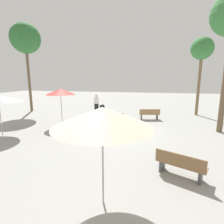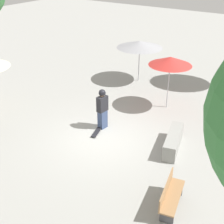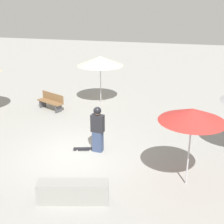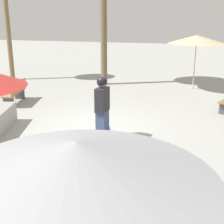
{
  "view_description": "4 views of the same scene",
  "coord_description": "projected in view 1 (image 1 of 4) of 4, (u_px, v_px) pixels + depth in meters",
  "views": [
    {
      "loc": [
        1.9,
        -10.04,
        3.25
      ],
      "look_at": [
        -0.09,
        -0.61,
        1.37
      ],
      "focal_mm": 28.0,
      "sensor_mm": 36.0,
      "label": 1
    },
    {
      "loc": [
        8.71,
        6.26,
        6.84
      ],
      "look_at": [
        -0.6,
        0.03,
        0.95
      ],
      "focal_mm": 50.0,
      "sensor_mm": 36.0,
      "label": 2
    },
    {
      "loc": [
        -3.85,
        9.65,
        5.56
      ],
      "look_at": [
        -1.1,
        -1.08,
        1.42
      ],
      "focal_mm": 50.0,
      "sensor_mm": 36.0,
      "label": 3
    },
    {
      "loc": [
        -8.55,
        -2.83,
        3.35
      ],
      "look_at": [
        -0.95,
        -0.86,
        0.89
      ],
      "focal_mm": 50.0,
      "sensor_mm": 36.0,
      "label": 4
    }
  ],
  "objects": [
    {
      "name": "skateboard",
      "position": [
        112.0,
        133.0,
        10.24
      ],
      "size": [
        0.82,
        0.41,
        0.07
      ],
      "rotation": [
        0.0,
        0.0,
        6.56
      ],
      "color": "black",
      "rests_on": "ground_plane"
    },
    {
      "name": "palm_tree_center_right",
      "position": [
        25.0,
        39.0,
        16.2
      ],
      "size": [
        2.73,
        2.73,
        8.22
      ],
      "color": "brown",
      "rests_on": "ground_plane"
    },
    {
      "name": "shade_umbrella_red",
      "position": [
        61.0,
        92.0,
        11.9
      ],
      "size": [
        1.99,
        1.99,
        2.52
      ],
      "color": "#B7B7BC",
      "rests_on": "ground_plane"
    },
    {
      "name": "ground_plane",
      "position": [
        116.0,
        132.0,
        10.65
      ],
      "size": [
        60.0,
        60.0,
        0.0
      ],
      "primitive_type": "plane",
      "color": "#9E9E99"
    },
    {
      "name": "bench_far",
      "position": [
        180.0,
        165.0,
        5.77
      ],
      "size": [
        1.63,
        1.08,
        0.85
      ],
      "rotation": [
        0.0,
        0.0,
        5.84
      ],
      "color": "#47474C",
      "rests_on": "ground_plane"
    },
    {
      "name": "skater_main",
      "position": [
        102.0,
        118.0,
        10.11
      ],
      "size": [
        0.5,
        0.32,
        1.78
      ],
      "rotation": [
        0.0,
        0.0,
        6.17
      ],
      "color": "#38476B",
      "rests_on": "ground_plane"
    },
    {
      "name": "bench_near",
      "position": [
        149.0,
        114.0,
        13.83
      ],
      "size": [
        1.66,
        0.75,
        0.85
      ],
      "rotation": [
        0.0,
        0.0,
        0.2
      ],
      "color": "#47474C",
      "rests_on": "ground_plane"
    },
    {
      "name": "shade_umbrella_cream",
      "position": [
        102.0,
        117.0,
        4.2
      ],
      "size": [
        2.46,
        2.46,
        2.57
      ],
      "color": "#B7B7BC",
      "rests_on": "ground_plane"
    },
    {
      "name": "palm_tree_far_back",
      "position": [
        202.0,
        50.0,
        14.57
      ],
      "size": [
        1.84,
        1.84,
        6.58
      ],
      "color": "brown",
      "rests_on": "ground_plane"
    },
    {
      "name": "concrete_ledge",
      "position": [
        110.0,
        117.0,
        13.31
      ],
      "size": [
        2.07,
        0.95,
        0.63
      ],
      "rotation": [
        0.0,
        0.0,
        0.25
      ],
      "color": "gray",
      "rests_on": "ground_plane"
    },
    {
      "name": "bystander_watching",
      "position": [
        96.0,
        103.0,
        17.12
      ],
      "size": [
        0.52,
        0.47,
        1.67
      ],
      "rotation": [
        0.0,
        0.0,
        2.51
      ],
      "color": "black",
      "rests_on": "ground_plane"
    }
  ]
}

